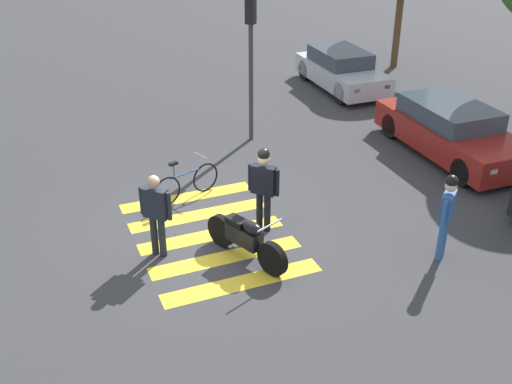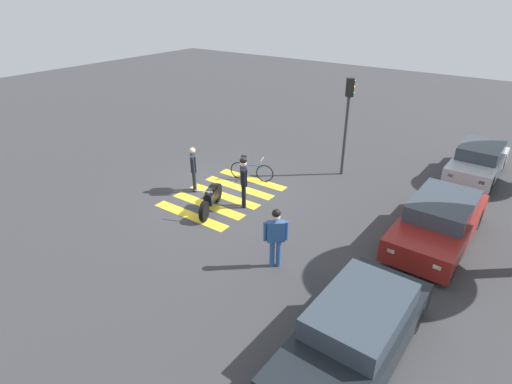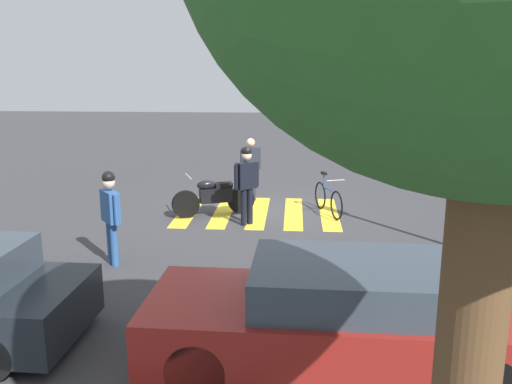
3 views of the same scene
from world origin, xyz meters
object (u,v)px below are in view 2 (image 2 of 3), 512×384
(officer_on_foot, at_px, (193,166))
(officer_by_motorcycle, at_px, (244,178))
(traffic_light_pole, at_px, (348,111))
(police_motorcycle, at_px, (211,198))
(car_silver_sedan, at_px, (478,161))
(leaning_bicycle, at_px, (252,171))
(pedestrian_bystander, at_px, (276,234))
(car_maroon_wagon, at_px, (439,221))
(car_black_suv, at_px, (355,332))

(officer_on_foot, relative_size, officer_by_motorcycle, 0.93)
(traffic_light_pole, bearing_deg, police_motorcycle, -23.06)
(officer_by_motorcycle, xyz_separation_m, traffic_light_pole, (-4.66, 1.61, 1.56))
(police_motorcycle, height_order, traffic_light_pole, traffic_light_pole)
(officer_by_motorcycle, distance_m, car_silver_sedan, 9.84)
(leaning_bicycle, height_order, officer_by_motorcycle, officer_by_motorcycle)
(pedestrian_bystander, xyz_separation_m, car_maroon_wagon, (-3.98, 3.30, -0.38))
(car_silver_sedan, bearing_deg, officer_by_motorcycle, -38.89)
(officer_by_motorcycle, height_order, car_maroon_wagon, officer_by_motorcycle)
(car_silver_sedan, height_order, car_black_suv, car_black_suv)
(police_motorcycle, distance_m, officer_by_motorcycle, 1.33)
(car_silver_sedan, distance_m, traffic_light_pole, 5.81)
(leaning_bicycle, relative_size, car_silver_sedan, 0.42)
(officer_by_motorcycle, height_order, car_silver_sedan, officer_by_motorcycle)
(traffic_light_pole, bearing_deg, officer_by_motorcycle, -19.07)
(officer_on_foot, relative_size, pedestrian_bystander, 0.97)
(car_maroon_wagon, bearing_deg, officer_on_foot, -77.96)
(police_motorcycle, bearing_deg, officer_by_motorcycle, 139.79)
(officer_on_foot, bearing_deg, car_black_suv, 64.69)
(car_maroon_wagon, bearing_deg, pedestrian_bystander, -39.63)
(officer_by_motorcycle, distance_m, car_maroon_wagon, 6.36)
(leaning_bicycle, xyz_separation_m, pedestrian_bystander, (4.25, 3.91, 0.65))
(police_motorcycle, xyz_separation_m, leaning_bicycle, (-2.85, -0.34, -0.08))
(officer_on_foot, bearing_deg, car_silver_sedan, 132.49)
(police_motorcycle, distance_m, car_silver_sedan, 10.99)
(car_maroon_wagon, distance_m, traffic_light_pole, 5.75)
(pedestrian_bystander, bearing_deg, officer_on_foot, -113.26)
(officer_on_foot, bearing_deg, traffic_light_pole, 140.69)
(officer_by_motorcycle, distance_m, traffic_light_pole, 5.17)
(officer_on_foot, bearing_deg, officer_by_motorcycle, 92.32)
(officer_by_motorcycle, bearing_deg, car_maroon_wagon, 105.51)
(car_maroon_wagon, bearing_deg, traffic_light_pole, -123.29)
(police_motorcycle, xyz_separation_m, officer_by_motorcycle, (-0.89, 0.75, 0.63))
(car_maroon_wagon, xyz_separation_m, car_black_suv, (5.64, -0.26, -0.02))
(police_motorcycle, relative_size, car_black_suv, 0.43)
(officer_on_foot, xyz_separation_m, officer_by_motorcycle, (-0.09, 2.28, 0.10))
(officer_on_foot, distance_m, traffic_light_pole, 6.36)
(officer_on_foot, height_order, traffic_light_pole, traffic_light_pole)
(leaning_bicycle, bearing_deg, police_motorcycle, 6.86)
(leaning_bicycle, bearing_deg, car_black_suv, 49.67)
(leaning_bicycle, height_order, car_black_suv, car_black_suv)
(police_motorcycle, bearing_deg, traffic_light_pole, 156.94)
(pedestrian_bystander, bearing_deg, car_maroon_wagon, 140.37)
(leaning_bicycle, distance_m, officer_by_motorcycle, 2.36)
(leaning_bicycle, distance_m, officer_on_foot, 2.45)
(officer_on_foot, height_order, car_silver_sedan, officer_on_foot)
(leaning_bicycle, bearing_deg, officer_on_foot, -29.98)
(car_maroon_wagon, bearing_deg, leaning_bicycle, -92.10)
(traffic_light_pole, bearing_deg, car_silver_sedan, 123.26)
(car_maroon_wagon, relative_size, car_black_suv, 1.02)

